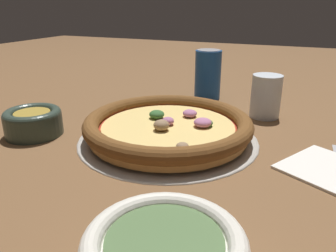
{
  "coord_description": "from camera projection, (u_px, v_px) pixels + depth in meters",
  "views": [
    {
      "loc": [
        -0.22,
        0.5,
        0.23
      ],
      "look_at": [
        0.0,
        0.0,
        0.03
      ],
      "focal_mm": 35.0,
      "sensor_mm": 36.0,
      "label": 1
    }
  ],
  "objects": [
    {
      "name": "ground_plane",
      "position": [
        168.0,
        139.0,
        0.6
      ],
      "size": [
        3.0,
        3.0,
        0.0
      ],
      "primitive_type": "plane",
      "color": "brown"
    },
    {
      "name": "pizza_tray",
      "position": [
        168.0,
        137.0,
        0.6
      ],
      "size": [
        0.32,
        0.32,
        0.01
      ],
      "color": "#B7B2A8",
      "rests_on": "ground_plane"
    },
    {
      "name": "pizza",
      "position": [
        168.0,
        126.0,
        0.59
      ],
      "size": [
        0.3,
        0.3,
        0.04
      ],
      "color": "tan",
      "rests_on": "pizza_tray"
    },
    {
      "name": "bowl_near",
      "position": [
        33.0,
        121.0,
        0.61
      ],
      "size": [
        0.1,
        0.1,
        0.05
      ],
      "color": "#334238",
      "rests_on": "ground_plane"
    },
    {
      "name": "drinking_cup",
      "position": [
        266.0,
        96.0,
        0.7
      ],
      "size": [
        0.06,
        0.06,
        0.09
      ],
      "color": "silver",
      "rests_on": "ground_plane"
    },
    {
      "name": "napkin",
      "position": [
        334.0,
        170.0,
        0.48
      ],
      "size": [
        0.17,
        0.17,
        0.01
      ],
      "rotation": [
        0.0,
        0.0,
        -0.5
      ],
      "color": "white",
      "rests_on": "ground_plane"
    },
    {
      "name": "beverage_can",
      "position": [
        208.0,
        75.0,
        0.83
      ],
      "size": [
        0.07,
        0.07,
        0.12
      ],
      "color": "#194C99",
      "rests_on": "ground_plane"
    }
  ]
}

